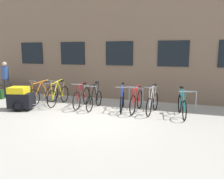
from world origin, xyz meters
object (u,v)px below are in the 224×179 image
at_px(bicycle_blue, 122,101).
at_px(person_by_bench, 5,77).
at_px(bicycle_black, 94,99).
at_px(wooden_bench, 5,88).
at_px(backpack, 0,94).
at_px(bicycle_teal, 182,105).
at_px(bike_trailer, 21,98).
at_px(bicycle_maroon, 82,97).
at_px(bicycle_orange, 43,95).
at_px(bicycle_silver, 152,103).
at_px(bicycle_yellow, 59,95).
at_px(bicycle_red, 136,101).

distance_m(bicycle_blue, person_by_bench, 6.22).
height_order(bicycle_black, person_by_bench, person_by_bench).
distance_m(wooden_bench, backpack, 1.36).
relative_size(bicycle_teal, person_by_bench, 0.95).
distance_m(person_by_bench, backpack, 0.93).
distance_m(bicycle_teal, bike_trailer, 6.06).
bearing_deg(bicycle_black, bicycle_maroon, 170.99).
bearing_deg(bike_trailer, bicycle_orange, 77.85).
relative_size(bicycle_maroon, wooden_bench, 1.07).
bearing_deg(wooden_bench, bicycle_orange, -22.09).
xyz_separation_m(wooden_bench, person_by_bench, (0.70, -0.63, 0.67)).
bearing_deg(bike_trailer, bicycle_black, 22.54).
bearing_deg(wooden_bench, backpack, -55.31).
distance_m(bicycle_black, bicycle_maroon, 0.61).
bearing_deg(bicycle_silver, bicycle_orange, -178.88).
relative_size(bicycle_black, bicycle_silver, 1.01).
bearing_deg(backpack, bicycle_teal, -12.41).
relative_size(bicycle_black, bicycle_maroon, 0.91).
distance_m(bicycle_maroon, backpack, 4.39).
height_order(bicycle_yellow, bike_trailer, bicycle_yellow).
height_order(bicycle_teal, backpack, bicycle_teal).
distance_m(bicycle_teal, bicycle_maroon, 3.93).
bearing_deg(bicycle_black, bicycle_blue, 6.66).
bearing_deg(bicycle_maroon, bicycle_silver, -0.49).
height_order(bicycle_orange, person_by_bench, person_by_bench).
bearing_deg(person_by_bench, bicycle_maroon, -7.92).
height_order(bicycle_black, bicycle_yellow, bicycle_yellow).
height_order(bike_trailer, person_by_bench, person_by_bench).
relative_size(bicycle_maroon, bike_trailer, 1.22).
xyz_separation_m(bicycle_yellow, wooden_bench, (-4.02, 1.19, -0.06)).
distance_m(bicycle_teal, person_by_bench, 8.43).
distance_m(bicycle_teal, backpack, 8.31).
xyz_separation_m(bicycle_maroon, bicycle_yellow, (-1.13, 0.06, -0.00)).
relative_size(bicycle_red, wooden_bench, 1.04).
bearing_deg(backpack, bicycle_yellow, -12.39).
xyz_separation_m(bicycle_silver, wooden_bench, (-8.04, 1.27, -0.04)).
distance_m(bicycle_orange, bicycle_silver, 4.69).
height_order(bicycle_orange, backpack, bicycle_orange).
bearing_deg(wooden_bench, bicycle_blue, -9.99).
bearing_deg(backpack, wooden_bench, 113.62).
height_order(bicycle_teal, person_by_bench, person_by_bench).
relative_size(bicycle_teal, backpack, 3.78).
distance_m(bicycle_blue, bicycle_yellow, 2.84).
bearing_deg(bicycle_silver, bicycle_blue, 177.09).
bearing_deg(bicycle_black, bicycle_red, 3.68).
bearing_deg(bicycle_orange, bicycle_blue, 2.48).
distance_m(bicycle_silver, person_by_bench, 7.39).
distance_m(bicycle_black, bicycle_orange, 2.40).
relative_size(bike_trailer, wooden_bench, 0.87).
xyz_separation_m(bike_trailer, backpack, (-2.35, 1.32, -0.25)).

